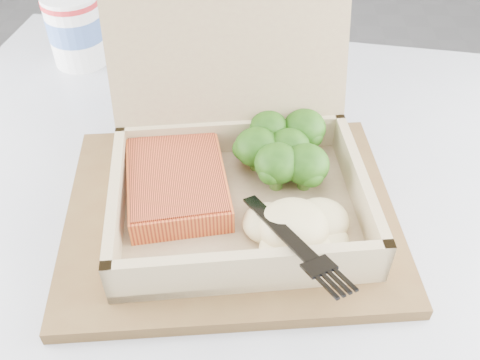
{
  "coord_description": "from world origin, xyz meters",
  "views": [
    {
      "loc": [
        0.23,
        -0.74,
        1.13
      ],
      "look_at": [
        0.22,
        -0.36,
        0.76
      ],
      "focal_mm": 40.0,
      "sensor_mm": 36.0,
      "label": 1
    }
  ],
  "objects_px": {
    "cafe_table": "(216,313)",
    "serving_tray": "(231,213)",
    "takeout_container": "(236,145)",
    "paper_cup": "(75,27)"
  },
  "relations": [
    {
      "from": "cafe_table",
      "to": "serving_tray",
      "type": "bearing_deg",
      "value": -12.12
    },
    {
      "from": "serving_tray",
      "to": "takeout_container",
      "type": "bearing_deg",
      "value": 83.7
    },
    {
      "from": "serving_tray",
      "to": "paper_cup",
      "type": "height_order",
      "value": "paper_cup"
    },
    {
      "from": "cafe_table",
      "to": "serving_tray",
      "type": "xyz_separation_m",
      "value": [
        0.02,
        -0.0,
        0.19
      ]
    },
    {
      "from": "cafe_table",
      "to": "takeout_container",
      "type": "height_order",
      "value": "takeout_container"
    },
    {
      "from": "cafe_table",
      "to": "serving_tray",
      "type": "relative_size",
      "value": 2.66
    },
    {
      "from": "cafe_table",
      "to": "paper_cup",
      "type": "height_order",
      "value": "paper_cup"
    },
    {
      "from": "cafe_table",
      "to": "paper_cup",
      "type": "distance_m",
      "value": 0.43
    },
    {
      "from": "takeout_container",
      "to": "paper_cup",
      "type": "bearing_deg",
      "value": 123.61
    },
    {
      "from": "takeout_container",
      "to": "paper_cup",
      "type": "relative_size",
      "value": 2.79
    }
  ]
}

